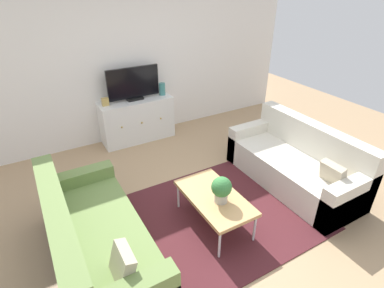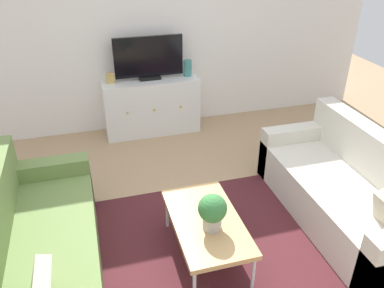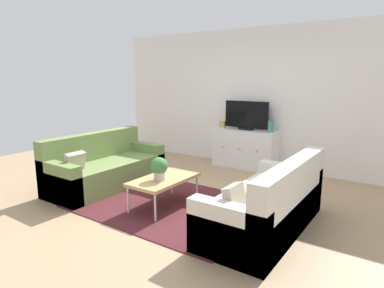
% 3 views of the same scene
% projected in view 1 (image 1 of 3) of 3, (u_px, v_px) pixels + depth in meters
% --- Properties ---
extents(ground_plane, '(10.00, 10.00, 0.00)m').
position_uv_depth(ground_plane, '(207.00, 210.00, 3.88)').
color(ground_plane, tan).
extents(wall_back, '(6.40, 0.12, 2.70)m').
position_uv_depth(wall_back, '(128.00, 61.00, 5.16)').
color(wall_back, white).
rests_on(wall_back, ground_plane).
extents(area_rug, '(2.50, 1.90, 0.01)m').
position_uv_depth(area_rug, '(213.00, 217.00, 3.77)').
color(area_rug, '#4C1E23').
rests_on(area_rug, ground_plane).
extents(couch_left_side, '(0.84, 1.93, 0.86)m').
position_uv_depth(couch_left_side, '(92.00, 243.00, 3.04)').
color(couch_left_side, olive).
rests_on(couch_left_side, ground_plane).
extents(couch_right_side, '(0.84, 1.93, 0.86)m').
position_uv_depth(couch_right_side, '(297.00, 165.00, 4.29)').
color(couch_right_side, beige).
rests_on(couch_right_side, ground_plane).
extents(coffee_table, '(0.55, 1.00, 0.41)m').
position_uv_depth(coffee_table, '(214.00, 198.00, 3.50)').
color(coffee_table, tan).
rests_on(coffee_table, ground_plane).
extents(potted_plant, '(0.23, 0.23, 0.31)m').
position_uv_depth(potted_plant, '(221.00, 189.00, 3.33)').
color(potted_plant, '#B7B2A8').
rests_on(potted_plant, coffee_table).
extents(tv_console, '(1.27, 0.47, 0.75)m').
position_uv_depth(tv_console, '(137.00, 120.00, 5.40)').
color(tv_console, white).
rests_on(tv_console, ground_plane).
extents(flat_screen_tv, '(0.90, 0.16, 0.56)m').
position_uv_depth(flat_screen_tv, '(133.00, 84.00, 5.10)').
color(flat_screen_tv, black).
rests_on(flat_screen_tv, tv_console).
extents(glass_vase, '(0.11, 0.11, 0.22)m').
position_uv_depth(glass_vase, '(162.00, 89.00, 5.39)').
color(glass_vase, teal).
rests_on(glass_vase, tv_console).
extents(mantel_clock, '(0.11, 0.07, 0.13)m').
position_uv_depth(mantel_clock, '(105.00, 102.00, 4.96)').
color(mantel_clock, tan).
rests_on(mantel_clock, tv_console).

